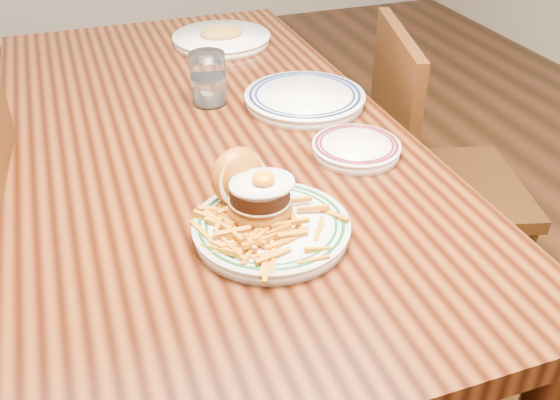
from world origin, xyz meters
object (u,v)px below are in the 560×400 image
object	(u,v)px
chair_right	(427,175)
main_plate	(266,214)
table	(205,165)
side_plate	(356,147)

from	to	relation	value
chair_right	main_plate	world-z (taller)	chair_right
table	chair_right	distance (m)	0.67
main_plate	side_plate	distance (m)	0.32
side_plate	table	bearing A→B (deg)	147.05
main_plate	chair_right	bearing A→B (deg)	19.22
table	main_plate	size ratio (longest dim) A/B	5.68
table	side_plate	xyz separation A→B (m)	(0.27, -0.21, 0.10)
table	side_plate	size ratio (longest dim) A/B	8.82
side_plate	chair_right	bearing A→B (deg)	40.58
chair_right	table	bearing A→B (deg)	20.31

